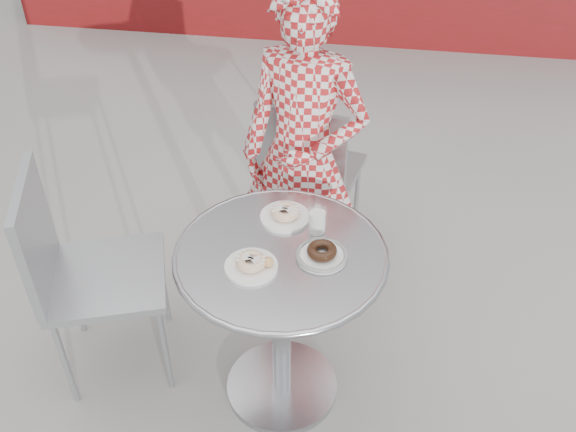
# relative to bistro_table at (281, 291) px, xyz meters

# --- Properties ---
(ground) EXTENTS (60.00, 60.00, 0.00)m
(ground) POSITION_rel_bistro_table_xyz_m (0.04, 0.01, -0.59)
(ground) COLOR #AAA7A1
(ground) RESTS_ON ground
(bistro_table) EXTENTS (0.77, 0.77, 0.78)m
(bistro_table) POSITION_rel_bistro_table_xyz_m (0.00, 0.00, 0.00)
(bistro_table) COLOR #B6B6BB
(bistro_table) RESTS_ON ground
(chair_far) EXTENTS (0.52, 0.52, 0.92)m
(chair_far) POSITION_rel_bistro_table_xyz_m (-0.00, 0.96, -0.31)
(chair_far) COLOR #A4A7AB
(chair_far) RESTS_ON ground
(chair_left) EXTENTS (0.59, 0.59, 0.97)m
(chair_left) POSITION_rel_bistro_table_xyz_m (-0.74, 0.05, -0.29)
(chair_left) COLOR #A4A7AB
(chair_left) RESTS_ON ground
(seated_person) EXTENTS (0.64, 0.50, 1.54)m
(seated_person) POSITION_rel_bistro_table_xyz_m (-0.01, 0.62, 0.18)
(seated_person) COLOR #A7191C
(seated_person) RESTS_ON ground
(plate_far) EXTENTS (0.19, 0.19, 0.05)m
(plate_far) POSITION_rel_bistro_table_xyz_m (-0.02, 0.19, 0.21)
(plate_far) COLOR white
(plate_far) RESTS_ON bistro_table
(plate_near) EXTENTS (0.18, 0.18, 0.05)m
(plate_near) POSITION_rel_bistro_table_xyz_m (-0.08, -0.09, 0.21)
(plate_near) COLOR white
(plate_near) RESTS_ON bistro_table
(plate_checker) EXTENTS (0.18, 0.18, 0.05)m
(plate_checker) POSITION_rel_bistro_table_xyz_m (0.15, 0.00, 0.20)
(plate_checker) COLOR white
(plate_checker) RESTS_ON bistro_table
(milk_cup) EXTENTS (0.07, 0.07, 0.10)m
(milk_cup) POSITION_rel_bistro_table_xyz_m (0.11, 0.14, 0.24)
(milk_cup) COLOR white
(milk_cup) RESTS_ON bistro_table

